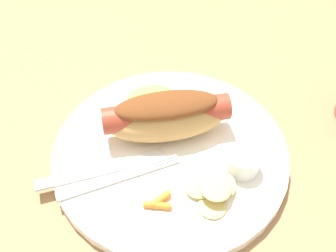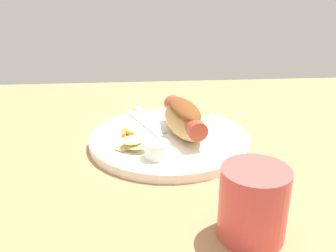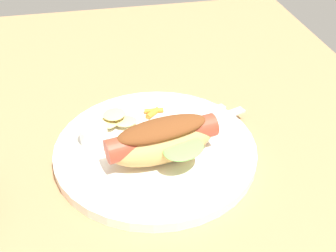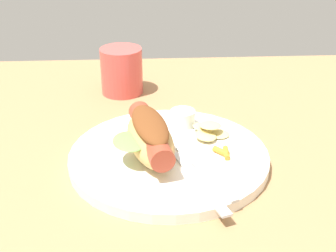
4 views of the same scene
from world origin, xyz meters
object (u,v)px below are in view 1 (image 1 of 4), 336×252
Objects in this scene: hot_dog at (166,115)px; chips_pile at (213,192)px; plate at (170,153)px; carrot_garnish at (159,202)px; fork at (117,178)px; knife at (102,170)px; sauce_ramekin at (243,162)px.

hot_dog is 2.34× the size of chips_pile.
plate is 4.28× the size of chips_pile.
carrot_garnish is at bearing -7.89° from plate.
knife is (-1.15, -1.88, -0.02)cm from fork.
hot_dog is at bearing -121.24° from sauce_ramekin.
knife is 8.31cm from carrot_garnish.
knife is at bearing -103.60° from chips_pile.
sauce_ramekin is 1.28× the size of carrot_garnish.
fork is at bearing -100.21° from chips_pile.
sauce_ramekin is at bearing 136.89° from chips_pile.
plate is at bearing 13.76° from fork.
sauce_ramekin is 11.12cm from carrot_garnish.
knife is (6.43, -7.55, -3.05)cm from hot_dog.
chips_pile is (6.77, 4.95, 1.71)cm from plate.
plate is 1.83× the size of hot_dog.
carrot_garnish is (5.22, -9.78, -0.92)cm from sauce_ramekin.
carrot_garnish reaches higher than plate.
plate is 2.08× the size of fork.
carrot_garnish is (10.84, -0.51, -2.80)cm from hot_dog.
chips_pile is (9.60, 5.54, -2.32)cm from hot_dog.
hot_dog is 5.09× the size of carrot_garnish.
fork reaches higher than plate.
hot_dog is 9.93cm from fork.
sauce_ramekin is 0.29× the size of fork.
sauce_ramekin is at bearing 72.11° from plate.
chips_pile reaches higher than knife.
plate is 1.87× the size of knife.
carrot_garnish is (1.25, -6.06, -0.48)cm from chips_pile.
hot_dog is at bearing -168.04° from plate.
sauce_ramekin reaches higher than plate.
sauce_ramekin is 0.59× the size of chips_pile.
carrot_garnish is (8.02, -1.11, 1.23)cm from plate.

